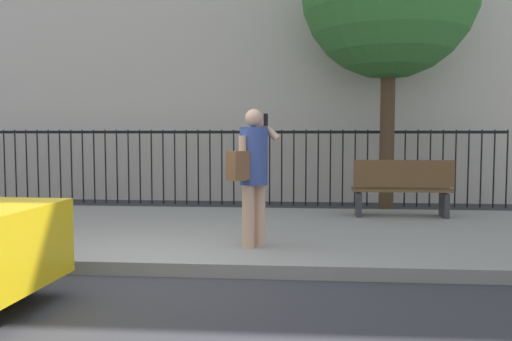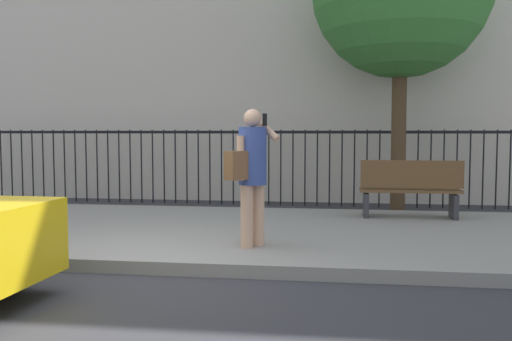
# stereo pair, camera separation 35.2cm
# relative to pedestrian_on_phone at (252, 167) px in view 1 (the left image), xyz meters

# --- Properties ---
(ground_plane) EXTENTS (60.00, 60.00, 0.00)m
(ground_plane) POSITION_rel_pedestrian_on_phone_xyz_m (-1.25, -0.92, -1.12)
(ground_plane) COLOR #333338
(sidewalk) EXTENTS (28.00, 4.40, 0.15)m
(sidewalk) POSITION_rel_pedestrian_on_phone_xyz_m (-1.25, 1.28, -1.05)
(sidewalk) COLOR gray
(sidewalk) RESTS_ON ground
(iron_fence) EXTENTS (12.03, 0.04, 1.60)m
(iron_fence) POSITION_rel_pedestrian_on_phone_xyz_m (-1.25, 4.98, -0.10)
(iron_fence) COLOR black
(iron_fence) RESTS_ON ground
(pedestrian_on_phone) EXTENTS (0.65, 0.71, 1.68)m
(pedestrian_on_phone) POSITION_rel_pedestrian_on_phone_xyz_m (0.00, 0.00, 0.00)
(pedestrian_on_phone) COLOR tan
(pedestrian_on_phone) RESTS_ON sidewalk
(street_bench) EXTENTS (1.60, 0.45, 0.95)m
(street_bench) POSITION_rel_pedestrian_on_phone_xyz_m (2.23, 2.55, -0.47)
(street_bench) COLOR brown
(street_bench) RESTS_ON sidewalk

